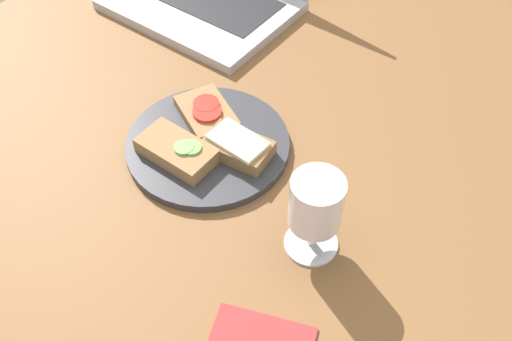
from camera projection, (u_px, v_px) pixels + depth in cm
name	position (u px, v px, depth cm)	size (l,w,h in cm)	color
wooden_table	(261.00, 178.00, 88.07)	(140.00, 140.00, 3.00)	brown
plate	(208.00, 145.00, 89.69)	(25.72, 25.72, 1.44)	#333338
sandwich_with_cheese	(238.00, 146.00, 86.53)	(10.75, 7.19, 3.07)	brown
sandwich_with_tomato	(207.00, 113.00, 91.82)	(12.85, 11.28, 2.49)	#937047
sandwich_with_cucumber	(177.00, 150.00, 86.13)	(11.99, 6.46, 2.95)	#937047
wine_glass	(316.00, 207.00, 71.99)	(7.44, 7.44, 13.12)	white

